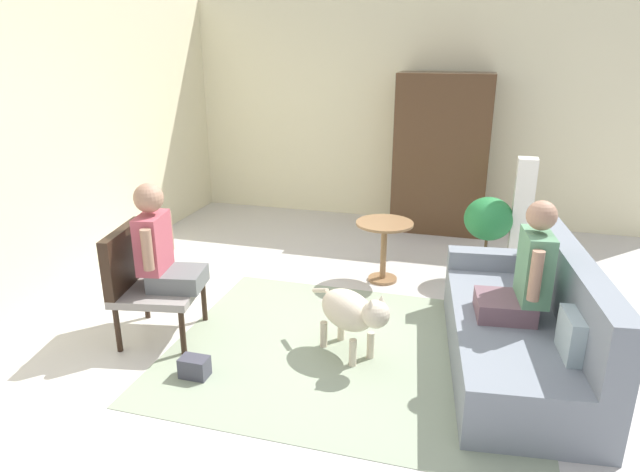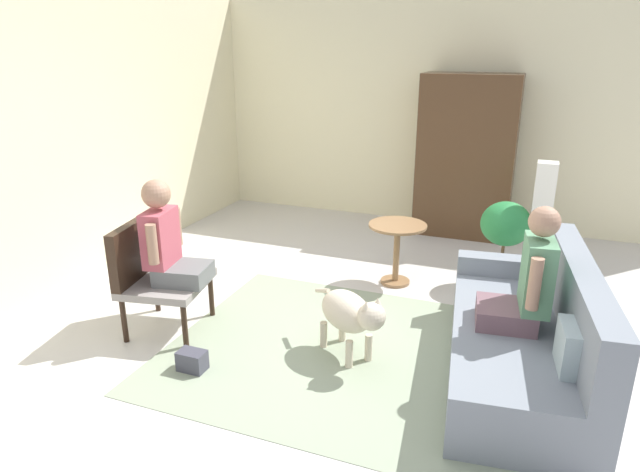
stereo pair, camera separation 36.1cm
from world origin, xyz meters
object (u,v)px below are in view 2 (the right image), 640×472
(round_end_table, at_px, (397,242))
(handbag, at_px, (192,361))
(couch, at_px, (527,339))
(armoire_cabinet, at_px, (466,156))
(person_on_armchair, at_px, (167,241))
(dog, at_px, (350,313))
(column_lamp, at_px, (539,228))
(potted_plant, at_px, (505,233))
(person_on_couch, at_px, (528,281))
(armchair, at_px, (151,269))

(round_end_table, height_order, handbag, round_end_table)
(couch, distance_m, armoire_cabinet, 3.27)
(round_end_table, relative_size, handbag, 3.04)
(person_on_armchair, xyz_separation_m, dog, (1.49, 0.11, -0.41))
(couch, bearing_deg, handbag, -160.42)
(round_end_table, bearing_deg, column_lamp, 15.49)
(potted_plant, distance_m, handbag, 3.11)
(column_lamp, height_order, armoire_cabinet, armoire_cabinet)
(person_on_couch, relative_size, dog, 1.23)
(column_lamp, bearing_deg, armoire_cabinet, 121.26)
(person_on_couch, xyz_separation_m, column_lamp, (0.07, 1.64, -0.13))
(couch, bearing_deg, person_on_armchair, -173.51)
(armoire_cabinet, bearing_deg, potted_plant, -68.40)
(armoire_cabinet, xyz_separation_m, handbag, (-1.36, -3.87, -0.88))
(armchair, relative_size, dog, 1.30)
(dog, xyz_separation_m, armoire_cabinet, (0.37, 3.28, 0.60))
(round_end_table, xyz_separation_m, dog, (0.01, -1.46, -0.07))
(armchair, height_order, person_on_armchair, person_on_armchair)
(armchair, bearing_deg, handbag, -35.01)
(dog, distance_m, armoire_cabinet, 3.35)
(armoire_cabinet, bearing_deg, round_end_table, -101.70)
(couch, height_order, dog, couch)
(column_lamp, xyz_separation_m, handbag, (-2.25, -2.41, -0.54))
(person_on_couch, relative_size, handbag, 4.26)
(dog, bearing_deg, person_on_couch, 8.43)
(round_end_table, height_order, potted_plant, potted_plant)
(person_on_couch, bearing_deg, armoire_cabinet, 104.85)
(person_on_couch, height_order, potted_plant, person_on_couch)
(person_on_armchair, distance_m, dog, 1.55)
(column_lamp, bearing_deg, person_on_couch, -92.28)
(round_end_table, bearing_deg, couch, -45.37)
(potted_plant, relative_size, column_lamp, 0.68)
(round_end_table, distance_m, dog, 1.47)
(armoire_cabinet, bearing_deg, column_lamp, -58.74)
(handbag, bearing_deg, person_on_couch, 19.37)
(armchair, height_order, person_on_couch, person_on_couch)
(couch, xyz_separation_m, armoire_cabinet, (-0.87, 3.08, 0.67))
(column_lamp, relative_size, armoire_cabinet, 0.64)
(person_on_armchair, distance_m, handbag, 0.98)
(armoire_cabinet, height_order, handbag, armoire_cabinet)
(person_on_armchair, bearing_deg, potted_plant, 37.91)
(potted_plant, distance_m, column_lamp, 0.31)
(armchair, height_order, column_lamp, column_lamp)
(potted_plant, height_order, column_lamp, column_lamp)
(person_on_armchair, xyz_separation_m, potted_plant, (2.44, 1.90, -0.23))
(couch, xyz_separation_m, column_lamp, (0.02, 1.61, 0.32))
(dog, bearing_deg, round_end_table, 90.40)
(couch, xyz_separation_m, person_on_couch, (-0.05, -0.03, 0.45))
(dog, height_order, potted_plant, potted_plant)
(potted_plant, bearing_deg, column_lamp, 4.24)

